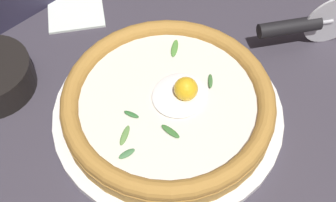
{
  "coord_description": "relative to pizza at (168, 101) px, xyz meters",
  "views": [
    {
      "loc": [
        0.22,
        0.18,
        0.48
      ],
      "look_at": [
        -0.02,
        -0.04,
        0.03
      ],
      "focal_mm": 44.96,
      "sensor_mm": 36.0,
      "label": 1
    }
  ],
  "objects": [
    {
      "name": "ground_plane",
      "position": [
        0.02,
        0.04,
        -0.05
      ],
      "size": [
        2.4,
        2.4,
        0.03
      ],
      "primitive_type": "cube",
      "color": "#3B3641",
      "rests_on": "ground"
    },
    {
      "name": "pizza_plate",
      "position": [
        0.0,
        -0.0,
        -0.02
      ],
      "size": [
        0.31,
        0.31,
        0.01
      ],
      "primitive_type": "cylinder",
      "color": "white",
      "rests_on": "ground"
    },
    {
      "name": "pizza",
      "position": [
        0.0,
        0.0,
        0.0
      ],
      "size": [
        0.28,
        0.28,
        0.05
      ],
      "color": "#B18139",
      "rests_on": "pizza_plate"
    },
    {
      "name": "pizza_cutter",
      "position": [
        -0.23,
        0.06,
        0.01
      ],
      "size": [
        0.14,
        0.1,
        0.09
      ],
      "color": "silver",
      "rests_on": "ground"
    },
    {
      "name": "folded_napkin",
      "position": [
        -0.06,
        -0.27,
        -0.03
      ],
      "size": [
        0.15,
        0.17,
        0.01
      ],
      "primitive_type": "cube",
      "rotation": [
        0.0,
        0.0,
        4.09
      ],
      "color": "white",
      "rests_on": "ground"
    }
  ]
}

